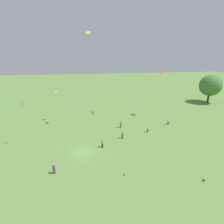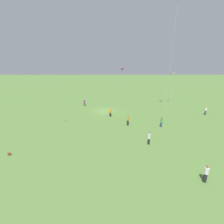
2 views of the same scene
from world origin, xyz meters
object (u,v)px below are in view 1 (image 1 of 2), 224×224
object	(u,v)px
picnic_bag_0	(204,180)
kite_3	(89,39)
kite_1	(160,74)
person_5	(54,169)
kite_0	(56,93)
kite_2	(22,104)
person_6	(168,121)
person_4	(148,128)
person_1	(93,111)
picnic_bag_1	(125,174)
person_0	(122,135)
person_2	(121,124)
person_7	(102,143)

from	to	relation	value
picnic_bag_0	kite_3	bearing A→B (deg)	-146.87
kite_1	person_5	bearing A→B (deg)	-138.88
kite_0	kite_2	size ratio (longest dim) A/B	0.88
person_6	picnic_bag_0	xyz separation A→B (m)	(20.30, -4.11, -0.69)
person_4	person_1	bearing A→B (deg)	-45.10
person_1	picnic_bag_1	distance (m)	28.63
person_5	kite_0	world-z (taller)	kite_0
person_4	picnic_bag_0	distance (m)	17.02
kite_0	kite_2	world-z (taller)	kite_2
person_1	kite_3	xyz separation A→B (m)	(8.16, -0.68, 19.40)
person_0	person_4	bearing A→B (deg)	4.23
kite_0	kite_3	xyz separation A→B (m)	(4.43, 8.79, 12.77)
person_4	kite_1	distance (m)	16.43
person_4	kite_0	bearing A→B (deg)	-21.33
person_5	picnic_bag_0	size ratio (longest dim) A/B	4.86
person_4	picnic_bag_1	bearing A→B (deg)	63.88
kite_1	person_0	bearing A→B (deg)	-135.77
person_2	person_7	size ratio (longest dim) A/B	0.98
person_1	person_4	bearing A→B (deg)	23.04
person_0	kite_0	size ratio (longest dim) A/B	0.22
person_2	kite_3	bearing A→B (deg)	113.28
person_1	kite_0	world-z (taller)	kite_0
person_1	person_6	world-z (taller)	person_1
person_6	person_2	bearing A→B (deg)	-56.74
person_0	kite_2	size ratio (longest dim) A/B	0.19
person_2	person_6	distance (m)	12.39
person_0	person_6	world-z (taller)	person_0
person_7	kite_0	distance (m)	20.26
kite_2	picnic_bag_1	xyz separation A→B (m)	(11.85, 17.09, -8.36)
person_0	kite_1	size ratio (longest dim) A/B	0.14
person_5	kite_0	xyz separation A→B (m)	(-22.72, -2.29, 6.66)
kite_2	kite_3	distance (m)	19.45
person_4	kite_3	size ratio (longest dim) A/B	0.08
person_2	kite_3	xyz separation A→B (m)	(-3.03, -6.92, 19.43)
person_4	kite_1	xyz separation A→B (m)	(-10.34, 6.41, 11.04)
person_6	kite_3	xyz separation A→B (m)	(-2.98, -19.31, 19.41)
person_7	kite_2	xyz separation A→B (m)	(-3.26, -14.54, 7.60)
person_4	kite_1	size ratio (longest dim) A/B	0.14
kite_0	kite_1	world-z (taller)	kite_1
kite_1	picnic_bag_0	size ratio (longest dim) A/B	35.00
person_2	person_1	bearing A→B (deg)	76.08
person_7	person_4	bearing A→B (deg)	-112.43
kite_0	person_0	bearing A→B (deg)	12.62
person_1	picnic_bag_0	world-z (taller)	person_1
kite_3	kite_1	bearing A→B (deg)	75.38
person_1	kite_2	xyz separation A→B (m)	(16.56, -13.65, 7.59)
kite_0	person_7	bearing A→B (deg)	-3.61
kite_0	picnic_bag_0	size ratio (longest dim) A/B	22.37
person_5	person_2	bearing A→B (deg)	76.29
person_6	kite_2	world-z (taller)	kite_2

